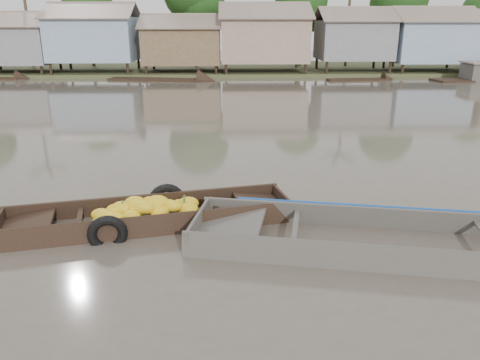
{
  "coord_description": "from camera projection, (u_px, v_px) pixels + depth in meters",
  "views": [
    {
      "loc": [
        -0.44,
        -8.2,
        4.1
      ],
      "look_at": [
        -0.16,
        1.39,
        0.8
      ],
      "focal_mm": 35.0,
      "sensor_mm": 36.0,
      "label": 1
    }
  ],
  "objects": [
    {
      "name": "ground",
      "position": [
        250.0,
        242.0,
        9.1
      ],
      "size": [
        120.0,
        120.0,
        0.0
      ],
      "primitive_type": "plane",
      "color": "#504A3D",
      "rests_on": "ground"
    },
    {
      "name": "riverbank",
      "position": [
        268.0,
        33.0,
        38.31
      ],
      "size": [
        120.0,
        12.47,
        10.22
      ],
      "color": "#384723",
      "rests_on": "ground"
    },
    {
      "name": "banana_boat",
      "position": [
        146.0,
        216.0,
        9.86
      ],
      "size": [
        6.18,
        2.7,
        0.87
      ],
      "rotation": [
        0.0,
        0.0,
        0.22
      ],
      "color": "black",
      "rests_on": "ground"
    },
    {
      "name": "viewer_boat",
      "position": [
        389.0,
        245.0,
        8.83
      ],
      "size": [
        7.76,
        3.36,
        0.61
      ],
      "rotation": [
        0.0,
        0.0,
        -0.19
      ],
      "color": "#45403A",
      "rests_on": "ground"
    },
    {
      "name": "distant_boats",
      "position": [
        414.0,
        79.0,
        32.46
      ],
      "size": [
        47.42,
        15.0,
        1.38
      ],
      "color": "black",
      "rests_on": "ground"
    }
  ]
}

